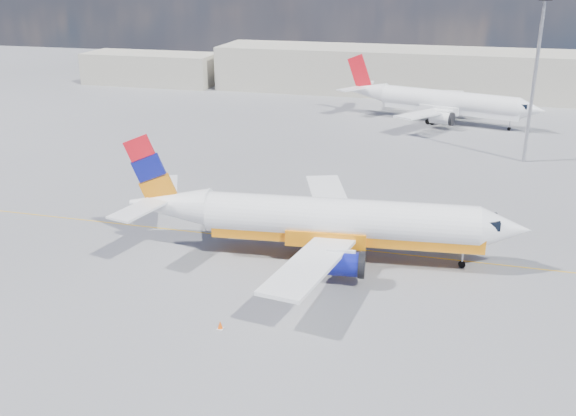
% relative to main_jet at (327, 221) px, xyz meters
% --- Properties ---
extents(ground, '(240.00, 240.00, 0.00)m').
position_rel_main_jet_xyz_m(ground, '(-5.46, -0.68, -3.26)').
color(ground, slate).
rests_on(ground, ground).
extents(taxi_line, '(70.00, 0.15, 0.01)m').
position_rel_main_jet_xyz_m(taxi_line, '(-5.46, 2.32, -3.25)').
color(taxi_line, gold).
rests_on(taxi_line, ground).
extents(terminal_main, '(70.00, 14.00, 8.00)m').
position_rel_main_jet_xyz_m(terminal_main, '(-0.46, 74.32, 0.74)').
color(terminal_main, '#B5AE9C').
rests_on(terminal_main, ground).
extents(terminal_annex, '(26.00, 10.00, 6.00)m').
position_rel_main_jet_xyz_m(terminal_annex, '(-50.46, 71.32, -0.26)').
color(terminal_annex, '#B5AE9C').
rests_on(terminal_annex, ground).
extents(main_jet, '(32.24, 25.40, 9.78)m').
position_rel_main_jet_xyz_m(main_jet, '(0.00, 0.00, 0.00)').
color(main_jet, white).
rests_on(main_jet, ground).
extents(second_jet, '(30.63, 23.35, 9.26)m').
position_rel_main_jet_xyz_m(second_jet, '(6.90, 51.55, -0.17)').
color(second_jet, white).
rests_on(second_jet, ground).
extents(gse_tug, '(2.75, 1.98, 1.81)m').
position_rel_main_jet_xyz_m(gse_tug, '(9.81, 4.56, -2.40)').
color(gse_tug, black).
rests_on(gse_tug, ground).
extents(traffic_cone, '(0.41, 0.41, 0.57)m').
position_rel_main_jet_xyz_m(traffic_cone, '(-4.48, -12.36, -2.98)').
color(traffic_cone, white).
rests_on(traffic_cone, ground).
extents(floodlight_mast, '(1.39, 1.39, 19.03)m').
position_rel_main_jet_xyz_m(floodlight_mast, '(17.47, 32.97, 8.15)').
color(floodlight_mast, '#9F9EA7').
rests_on(floodlight_mast, ground).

